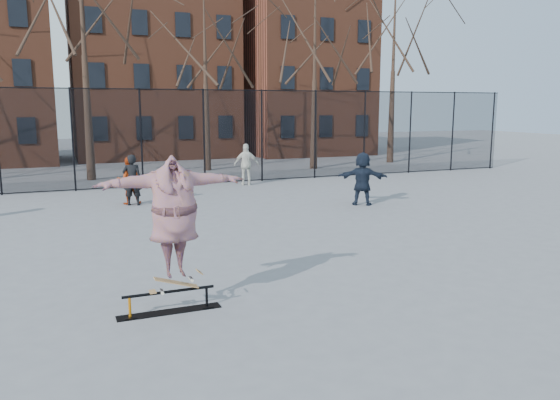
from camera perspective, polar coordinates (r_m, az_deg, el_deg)
name	(u,v)px	position (r m, az deg, el deg)	size (l,w,h in m)	color
ground	(310,271)	(11.14, 3.14, -7.42)	(100.00, 100.00, 0.00)	slate
skate_rail	(169,304)	(9.14, -11.49, -10.57)	(1.67, 0.26, 0.37)	black
skateboard	(176,287)	(9.07, -10.77, -8.89)	(0.78, 0.19, 0.09)	brown
skater	(174,225)	(8.80, -10.98, -2.59)	(2.39, 0.65, 1.95)	#3B3484
bystander_black	(132,180)	(18.86, -15.18, 2.03)	(0.62, 0.41, 1.71)	black
bystander_red	(129,181)	(19.14, -15.51, 1.95)	(0.77, 0.60, 1.59)	#A8330E
bystander_white	(246,164)	(22.93, -3.53, 3.73)	(1.02, 0.43, 1.74)	silver
bystander_navy	(362,179)	(18.47, 8.61, 2.22)	(1.66, 0.53, 1.78)	black
fence	(175,136)	(23.09, -10.88, 6.55)	(34.03, 0.07, 4.00)	black
tree_row	(148,17)	(27.40, -13.58, 18.07)	(33.66, 7.46, 10.67)	black
rowhouses	(143,61)	(36.10, -14.16, 13.92)	(29.00, 7.00, 13.00)	brown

